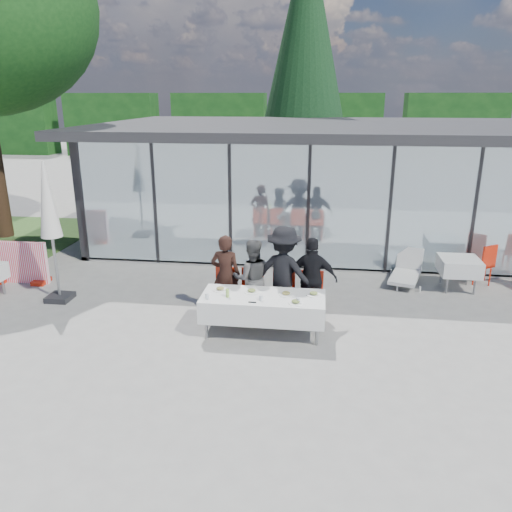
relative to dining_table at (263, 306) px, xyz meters
The scene contains 26 objects.
ground 0.74m from the dining_table, 132.19° to the right, with size 90.00×90.00×0.00m, color gray.
pavilion 8.12m from the dining_table, 77.96° to the left, with size 14.80×8.80×3.44m.
treeline 27.77m from the dining_table, 94.85° to the left, with size 62.50×2.00×4.40m.
dining_table is the anchor object (origin of this frame).
diner_a 1.18m from the dining_table, 137.64° to the left, with size 0.61×0.61×1.66m, color black.
diner_chair_a 1.13m from the dining_table, 138.31° to the left, with size 0.44×0.44×0.97m.
diner_b 0.87m from the dining_table, 112.22° to the left, with size 0.77×0.77×1.59m, color #505050.
diner_chair_b 0.81m from the dining_table, 112.69° to the left, with size 0.44×0.44×0.97m.
diner_c 0.92m from the dining_table, 67.62° to the left, with size 1.21×1.21×1.87m, color black.
diner_chair_c 0.81m from the dining_table, 67.15° to the left, with size 0.44×0.44×0.97m.
diner_d 1.20m from the dining_table, 41.37° to the left, with size 0.98×0.98×1.67m, color black.
diner_chair_d 1.15m from the dining_table, 40.70° to the left, with size 0.44×0.44×0.97m.
plate_a 0.88m from the dining_table, 169.07° to the left, with size 0.28×0.28×0.07m.
plate_b 0.36m from the dining_table, 149.59° to the left, with size 0.28×0.28×0.07m.
plate_c 0.48m from the dining_table, 12.25° to the left, with size 0.28×0.28×0.07m.
plate_d 0.96m from the dining_table, ahead, with size 0.28×0.28×0.07m.
plate_extra 0.71m from the dining_table, 24.26° to the right, with size 0.28×0.28×0.07m.
juice_bottle 0.71m from the dining_table, 167.04° to the right, with size 0.06×0.06×0.16m, color #93C351.
drinking_glasses 0.38m from the dining_table, 114.73° to the right, with size 1.71×0.11×0.10m.
folded_eyeglasses 0.43m from the dining_table, 114.00° to the right, with size 0.14×0.03×0.01m, color black.
spare_table_right 5.00m from the dining_table, 33.86° to the left, with size 0.86×0.86×0.74m.
spare_chair_b 5.78m from the dining_table, 33.57° to the left, with size 0.61×0.61×0.97m.
market_umbrella 4.89m from the dining_table, 167.70° to the left, with size 0.50×0.50×3.00m.
lounger 4.43m from the dining_table, 45.90° to the left, with size 0.97×1.45×0.72m.
conifer_tree 13.75m from the dining_table, 89.29° to the left, with size 4.00×4.00×10.50m.
grass_patch 10.49m from the dining_table, 147.57° to the left, with size 5.00×5.00×0.02m, color #385926.
Camera 1 is at (1.31, -8.01, 4.24)m, focal length 35.00 mm.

